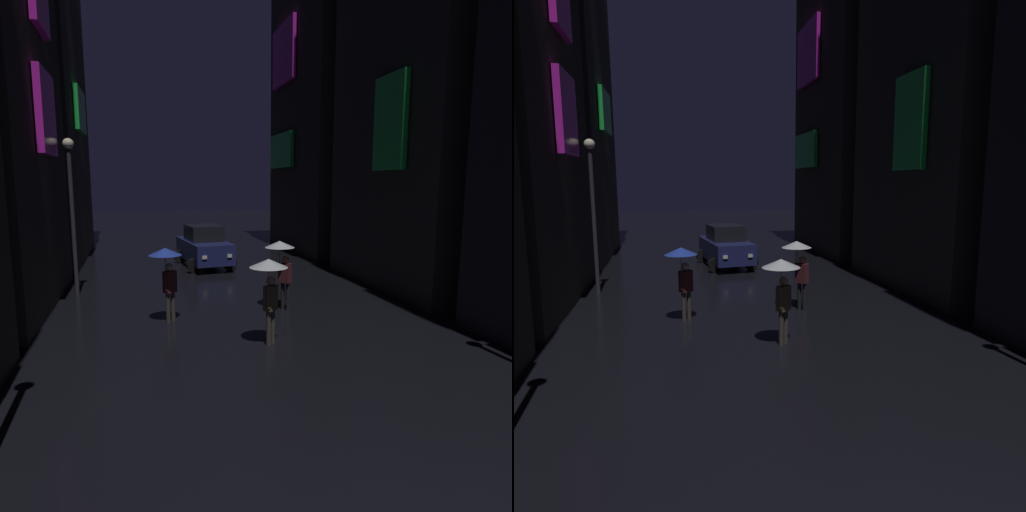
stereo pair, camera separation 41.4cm
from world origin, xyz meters
TOP-DOWN VIEW (x-y plane):
  - building_left_far at (-7.49, 22.20)m, footprint 4.25×8.41m
  - building_right_far at (7.48, 22.12)m, footprint 4.25×8.22m
  - pedestrian_far_right_clear at (0.08, 7.60)m, footprint 0.90×0.90m
  - pedestrian_foreground_left_blue at (-2.14, 10.02)m, footprint 0.90×0.90m
  - pedestrian_midstreet_left_clear at (1.32, 10.57)m, footprint 0.90×0.90m
  - car_distant at (0.04, 18.39)m, footprint 2.62×4.31m
  - streetlamp_left_far at (-5.00, 14.12)m, footprint 0.36×0.36m

SIDE VIEW (x-z plane):
  - car_distant at x=0.04m, z-range -0.03..1.89m
  - pedestrian_far_right_clear at x=0.08m, z-range 0.61..2.73m
  - pedestrian_foreground_left_blue at x=-2.14m, z-range 0.61..2.73m
  - pedestrian_midstreet_left_clear at x=1.32m, z-range 0.61..2.73m
  - streetlamp_left_far at x=-5.00m, z-range 0.68..5.99m
  - building_right_far at x=7.48m, z-range 0.01..15.87m
  - building_left_far at x=-7.49m, z-range 0.01..22.17m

